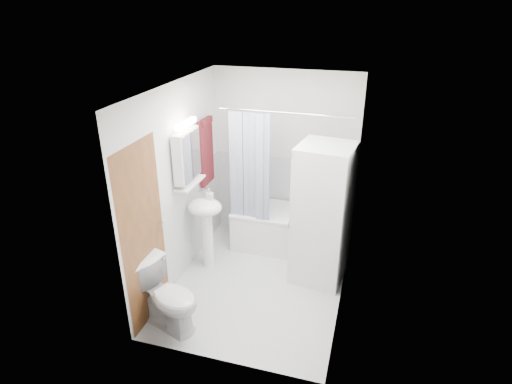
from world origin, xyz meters
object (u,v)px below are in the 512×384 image
(bathtub, at_px, (286,228))
(washer_dryer, at_px, (322,215))
(sink, at_px, (206,218))
(toilet, at_px, (168,296))

(bathtub, xyz_separation_m, washer_dryer, (0.54, -0.56, 0.57))
(sink, relative_size, washer_dryer, 0.60)
(washer_dryer, bearing_deg, bathtub, 141.96)
(sink, bearing_deg, toilet, -88.34)
(toilet, bearing_deg, washer_dryer, -26.44)
(sink, distance_m, washer_dryer, 1.45)
(bathtub, height_order, toilet, toilet)
(bathtub, bearing_deg, sink, -140.81)
(bathtub, relative_size, sink, 1.39)
(bathtub, xyz_separation_m, sink, (-0.89, -0.72, 0.40))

